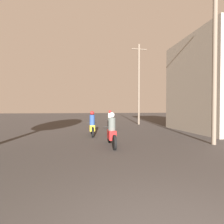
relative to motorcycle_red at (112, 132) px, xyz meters
name	(u,v)px	position (x,y,z in m)	size (l,w,h in m)	color
motorcycle_red	(112,132)	(0.00, 0.00, 0.00)	(0.60, 2.11, 1.51)	black
motorcycle_yellow	(92,126)	(-0.72, 3.10, 0.00)	(0.60, 1.92, 1.52)	black
motorcycle_black	(110,121)	(0.89, 6.46, 0.00)	(0.60, 2.07, 1.53)	black
building_right_near	(220,85)	(8.75, 3.85, 2.79)	(5.41, 6.26, 6.81)	gray
utility_pole_near	(215,54)	(4.75, -0.41, 3.57)	(1.60, 0.20, 8.02)	#6B5B4C
utility_pole_far	(139,83)	(4.43, 9.83, 3.70)	(1.60, 0.20, 8.29)	#6B5B4C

